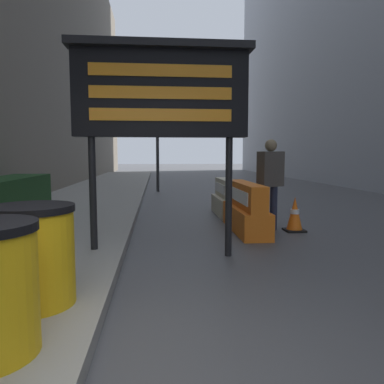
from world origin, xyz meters
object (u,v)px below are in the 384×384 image
pedestrian_worker (270,177)px  barrel_drum_middle (33,255)px  jersey_barrier_orange_near (246,210)px  jersey_barrier_cream (227,199)px  traffic_cone_near (295,214)px  message_board (161,94)px  traffic_light_near_curb (157,124)px

pedestrian_worker → barrel_drum_middle: bearing=-149.1°
jersey_barrier_orange_near → jersey_barrier_cream: jersey_barrier_orange_near is taller
jersey_barrier_orange_near → traffic_cone_near: (0.95, -0.09, -0.09)m
message_board → traffic_cone_near: (2.59, 1.65, -2.00)m
pedestrian_worker → traffic_cone_near: bearing=-46.5°
traffic_light_near_curb → traffic_cone_near: bearing=-72.2°
pedestrian_worker → traffic_light_near_curb: bearing=87.4°
jersey_barrier_orange_near → jersey_barrier_cream: 2.01m
message_board → pedestrian_worker: (2.16, 1.88, -1.27)m
barrel_drum_middle → pedestrian_worker: (3.33, 3.83, 0.46)m
jersey_barrier_cream → traffic_cone_near: size_ratio=2.47×
message_board → jersey_barrier_cream: message_board is taller
jersey_barrier_cream → pedestrian_worker: 2.06m
message_board → traffic_light_near_curb: 9.81m
jersey_barrier_cream → traffic_light_near_curb: size_ratio=0.45×
jersey_barrier_cream → message_board: bearing=-113.6°
jersey_barrier_orange_near → jersey_barrier_cream: size_ratio=1.22×
message_board → traffic_light_near_curb: size_ratio=0.81×
barrel_drum_middle → traffic_cone_near: barrel_drum_middle is taller
message_board → jersey_barrier_orange_near: bearing=46.7°
jersey_barrier_orange_near → pedestrian_worker: 0.83m
traffic_cone_near → barrel_drum_middle: bearing=-136.2°
traffic_cone_near → pedestrian_worker: bearing=151.7°
jersey_barrier_orange_near → traffic_cone_near: jersey_barrier_orange_near is taller
jersey_barrier_cream → pedestrian_worker: (0.52, -1.88, 0.66)m
barrel_drum_middle → jersey_barrier_orange_near: size_ratio=0.44×
jersey_barrier_orange_near → traffic_light_near_curb: traffic_light_near_curb is taller
message_board → pedestrian_worker: message_board is taller
jersey_barrier_cream → traffic_light_near_curb: 6.70m
message_board → jersey_barrier_cream: 4.53m
message_board → jersey_barrier_orange_near: message_board is taller
barrel_drum_middle → traffic_light_near_curb: size_ratio=0.24×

